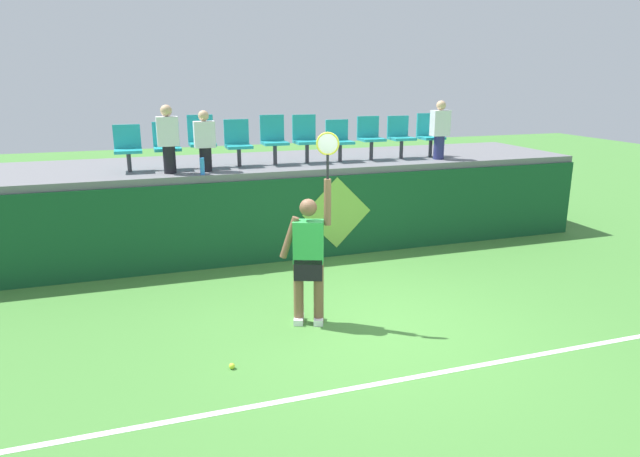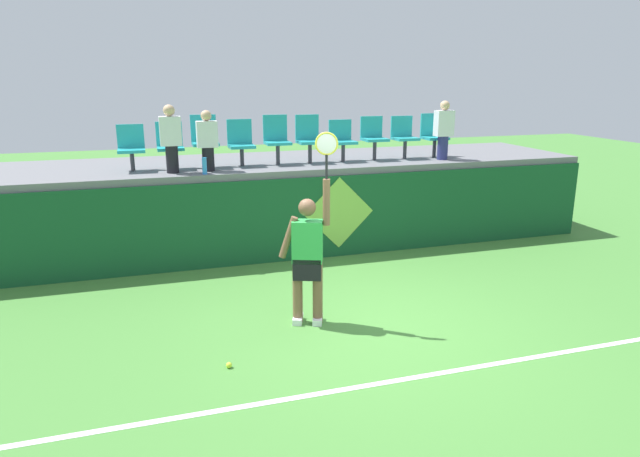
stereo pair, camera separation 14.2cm
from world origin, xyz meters
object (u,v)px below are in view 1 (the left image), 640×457
stadium_chair_2 (202,139)px  spectator_0 (168,138)px  stadium_chair_1 (167,144)px  stadium_chair_8 (400,135)px  stadium_chair_3 (238,141)px  water_bottle (202,166)px  stadium_chair_9 (429,133)px  tennis_player (309,255)px  stadium_chair_7 (370,136)px  tennis_ball (232,366)px  stadium_chair_6 (339,138)px  spectator_1 (205,140)px  stadium_chair_4 (274,138)px  stadium_chair_5 (306,137)px  spectator_2 (440,129)px  stadium_chair_0 (128,146)px

stadium_chair_2 → spectator_0: (-0.59, -0.44, 0.08)m
stadium_chair_1 → stadium_chair_8: bearing=-0.0°
stadium_chair_3 → water_bottle: bearing=-134.3°
stadium_chair_8 → stadium_chair_9: size_ratio=0.96×
tennis_player → stadium_chair_9: bearing=44.1°
water_bottle → stadium_chair_7: stadium_chair_7 is taller
tennis_ball → stadium_chair_1: (-0.29, 4.33, 1.97)m
stadium_chair_6 → spectator_1: size_ratio=0.75×
spectator_0 → stadium_chair_1: bearing=90.0°
stadium_chair_8 → spectator_1: 3.82m
stadium_chair_4 → spectator_1: size_ratio=0.87×
stadium_chair_8 → stadium_chair_4: bearing=179.8°
tennis_player → stadium_chair_1: (-1.46, 3.44, 1.07)m
stadium_chair_5 → spectator_2: spectator_2 is taller
tennis_ball → spectator_2: size_ratio=0.06×
tennis_ball → spectator_0: (-0.29, 3.89, 2.11)m
stadium_chair_0 → stadium_chair_8: size_ratio=0.95×
stadium_chair_7 → stadium_chair_6: bearing=-179.9°
stadium_chair_0 → spectator_1: 1.30m
stadium_chair_1 → stadium_chair_7: (3.75, -0.00, 0.02)m
tennis_player → stadium_chair_0: size_ratio=3.23×
stadium_chair_9 → stadium_chair_7: bearing=-179.8°
stadium_chair_8 → spectator_2: 0.76m
stadium_chair_5 → stadium_chair_4: bearing=180.0°
tennis_player → stadium_chair_2: bearing=104.2°
tennis_player → tennis_ball: 1.72m
stadium_chair_9 → spectator_1: spectator_1 is taller
stadium_chair_1 → stadium_chair_4: (1.87, 0.00, 0.04)m
stadium_chair_3 → spectator_2: bearing=-6.0°
tennis_ball → stadium_chair_5: 5.25m
stadium_chair_4 → stadium_chair_6: stadium_chair_4 is taller
tennis_ball → stadium_chair_9: stadium_chair_9 is taller
stadium_chair_9 → spectator_0: bearing=-175.0°
stadium_chair_0 → stadium_chair_6: 3.75m
stadium_chair_6 → spectator_1: (-2.53, -0.43, 0.10)m
spectator_0 → stadium_chair_9: bearing=5.0°
stadium_chair_9 → stadium_chair_0: bearing=-180.0°
stadium_chair_4 → stadium_chair_6: bearing=-0.4°
spectator_2 → stadium_chair_0: bearing=176.0°
stadium_chair_2 → stadium_chair_3: (0.63, -0.00, -0.07)m
tennis_player → stadium_chair_4: size_ratio=2.83×
stadium_chair_0 → stadium_chair_7: 4.38m
stadium_chair_2 → stadium_chair_9: 4.42m
stadium_chair_8 → spectator_1: (-3.79, -0.43, 0.07)m
stadium_chair_2 → stadium_chair_4: 1.28m
tennis_player → stadium_chair_5: 3.76m
spectator_0 → stadium_chair_2: bearing=36.9°
spectator_0 → stadium_chair_7: bearing=6.6°
stadium_chair_5 → stadium_chair_8: bearing=-0.2°
stadium_chair_2 → spectator_2: (4.42, -0.40, 0.07)m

